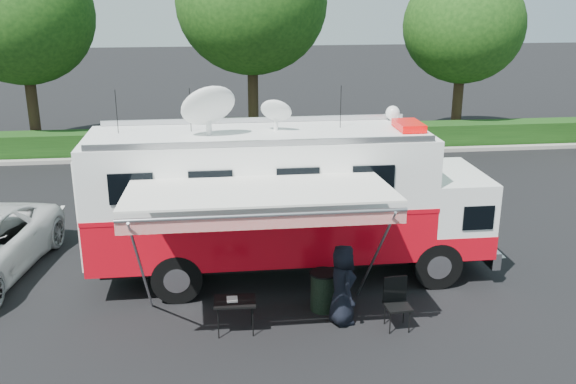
# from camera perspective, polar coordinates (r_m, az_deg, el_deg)

# --- Properties ---
(ground_plane) EXTENTS (120.00, 120.00, 0.00)m
(ground_plane) POSITION_cam_1_polar(r_m,az_deg,el_deg) (15.56, 0.22, -7.24)
(ground_plane) COLOR black
(ground_plane) RESTS_ON ground
(back_border) EXTENTS (60.00, 6.14, 8.87)m
(back_border) POSITION_cam_1_polar(r_m,az_deg,el_deg) (27.07, -0.72, 14.54)
(back_border) COLOR #9E998E
(back_border) RESTS_ON ground_plane
(stall_lines) EXTENTS (24.12, 5.50, 0.01)m
(stall_lines) POSITION_cam_1_polar(r_m,az_deg,el_deg) (18.26, -2.49, -3.31)
(stall_lines) COLOR silver
(stall_lines) RESTS_ON ground_plane
(command_truck) EXTENTS (9.24, 2.54, 4.44)m
(command_truck) POSITION_cam_1_polar(r_m,az_deg,el_deg) (14.84, -0.08, -0.61)
(command_truck) COLOR black
(command_truck) RESTS_ON ground_plane
(awning) EXTENTS (5.04, 2.61, 3.04)m
(awning) POSITION_cam_1_polar(r_m,az_deg,el_deg) (11.97, -2.54, -0.41)
(awning) COLOR white
(awning) RESTS_ON ground_plane
(person) EXTENTS (0.65, 0.89, 1.69)m
(person) POSITION_cam_1_polar(r_m,az_deg,el_deg) (13.53, 4.76, -11.42)
(person) COLOR black
(person) RESTS_ON ground_plane
(folding_table) EXTENTS (0.84, 0.61, 0.70)m
(folding_table) POSITION_cam_1_polar(r_m,az_deg,el_deg) (12.87, -4.75, -9.76)
(folding_table) COLOR black
(folding_table) RESTS_ON ground_plane
(folding_chair) EXTENTS (0.53, 0.55, 1.04)m
(folding_chair) POSITION_cam_1_polar(r_m,az_deg,el_deg) (13.25, 9.60, -9.27)
(folding_chair) COLOR black
(folding_chair) RESTS_ON ground_plane
(trash_bin) EXTENTS (0.58, 0.58, 0.87)m
(trash_bin) POSITION_cam_1_polar(r_m,az_deg,el_deg) (13.78, 3.15, -8.75)
(trash_bin) COLOR black
(trash_bin) RESTS_ON ground_plane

